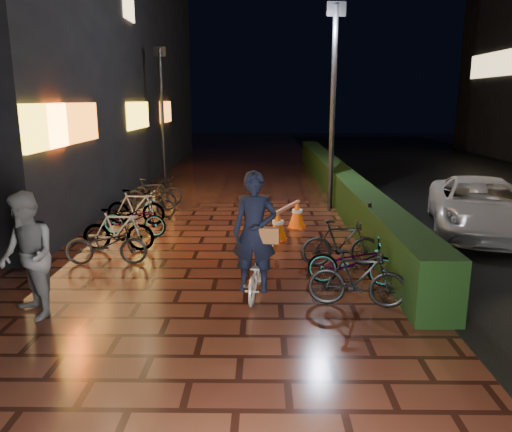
{
  "coord_description": "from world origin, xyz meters",
  "views": [
    {
      "loc": [
        0.82,
        -8.42,
        3.12
      ],
      "look_at": [
        0.71,
        0.23,
        1.1
      ],
      "focal_mm": 35.0,
      "sensor_mm": 36.0,
      "label": 1
    }
  ],
  "objects_px": {
    "bystander_person": "(27,256)",
    "van": "(480,206)",
    "traffic_barrier": "(288,219)",
    "cart_assembly": "(375,223)",
    "cyclist": "(255,251)"
  },
  "relations": [
    {
      "from": "van",
      "to": "bystander_person",
      "type": "bearing_deg",
      "value": -134.54
    },
    {
      "from": "traffic_barrier",
      "to": "cart_assembly",
      "type": "distance_m",
      "value": 2.21
    },
    {
      "from": "traffic_barrier",
      "to": "cart_assembly",
      "type": "xyz_separation_m",
      "value": [
        1.78,
        -1.29,
        0.23
      ]
    },
    {
      "from": "cyclist",
      "to": "traffic_barrier",
      "type": "relative_size",
      "value": 1.24
    },
    {
      "from": "traffic_barrier",
      "to": "van",
      "type": "bearing_deg",
      "value": 1.86
    },
    {
      "from": "bystander_person",
      "to": "traffic_barrier",
      "type": "distance_m",
      "value": 6.24
    },
    {
      "from": "cyclist",
      "to": "traffic_barrier",
      "type": "height_order",
      "value": "cyclist"
    },
    {
      "from": "bystander_person",
      "to": "cyclist",
      "type": "relative_size",
      "value": 0.91
    },
    {
      "from": "cyclist",
      "to": "traffic_barrier",
      "type": "distance_m",
      "value": 4.04
    },
    {
      "from": "traffic_barrier",
      "to": "cart_assembly",
      "type": "height_order",
      "value": "cart_assembly"
    },
    {
      "from": "van",
      "to": "traffic_barrier",
      "type": "xyz_separation_m",
      "value": [
        -4.58,
        -0.15,
        -0.31
      ]
    },
    {
      "from": "bystander_person",
      "to": "van",
      "type": "distance_m",
      "value": 9.89
    },
    {
      "from": "van",
      "to": "cyclist",
      "type": "height_order",
      "value": "cyclist"
    },
    {
      "from": "cart_assembly",
      "to": "cyclist",
      "type": "bearing_deg",
      "value": -133.41
    },
    {
      "from": "van",
      "to": "traffic_barrier",
      "type": "distance_m",
      "value": 4.6
    }
  ]
}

